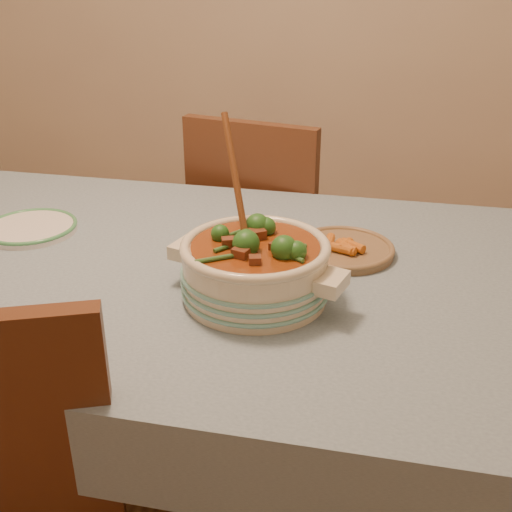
{
  "coord_description": "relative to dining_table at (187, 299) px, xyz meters",
  "views": [
    {
      "loc": [
        0.45,
        -1.28,
        1.43
      ],
      "look_at": [
        0.2,
        -0.13,
        0.86
      ],
      "focal_mm": 45.0,
      "sensor_mm": 36.0,
      "label": 1
    }
  ],
  "objects": [
    {
      "name": "floor",
      "position": [
        0.0,
        0.0,
        -0.66
      ],
      "size": [
        4.5,
        4.5,
        0.0
      ],
      "primitive_type": "plane",
      "color": "#4A2915",
      "rests_on": "ground"
    },
    {
      "name": "chair_far",
      "position": [
        0.04,
        0.71,
        -0.13
      ],
      "size": [
        0.52,
        0.52,
        0.95
      ],
      "rotation": [
        0.0,
        0.0,
        2.95
      ],
      "color": "#56301A",
      "rests_on": "floor"
    },
    {
      "name": "stew_casserole",
      "position": [
        0.19,
        -0.11,
        0.17
      ],
      "size": [
        0.4,
        0.37,
        0.37
      ],
      "rotation": [
        0.0,
        0.0,
        -0.27
      ],
      "color": "beige",
      "rests_on": "dining_table"
    },
    {
      "name": "fried_plate",
      "position": [
        0.36,
        0.14,
        0.11
      ],
      "size": [
        0.27,
        0.27,
        0.04
      ],
      "rotation": [
        0.0,
        0.0,
        -0.15
      ],
      "color": "#806246",
      "rests_on": "dining_table"
    },
    {
      "name": "dining_table",
      "position": [
        0.0,
        0.0,
        0.0
      ],
      "size": [
        1.68,
        1.08,
        0.76
      ],
      "color": "brown",
      "rests_on": "floor"
    },
    {
      "name": "white_plate",
      "position": [
        -0.46,
        0.1,
        0.1
      ],
      "size": [
        0.3,
        0.3,
        0.02
      ],
      "rotation": [
        0.0,
        0.0,
        0.32
      ],
      "color": "white",
      "rests_on": "dining_table"
    },
    {
      "name": "condiment_bowl",
      "position": [
        0.18,
        0.14,
        0.12
      ],
      "size": [
        0.11,
        0.11,
        0.05
      ],
      "rotation": [
        0.0,
        0.0,
        -0.33
      ],
      "color": "black",
      "rests_on": "dining_table"
    }
  ]
}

